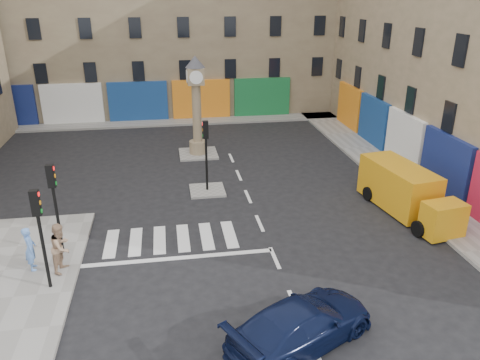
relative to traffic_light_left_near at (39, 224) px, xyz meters
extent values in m
plane|color=black|center=(8.30, -0.20, -2.62)|extent=(120.00, 120.00, 0.00)
cube|color=gray|center=(17.00, 9.80, -2.55)|extent=(2.60, 30.00, 0.15)
cube|color=gray|center=(4.30, 22.00, -2.55)|extent=(32.00, 2.40, 0.15)
cube|color=gray|center=(6.30, 7.80, -2.56)|extent=(1.80, 1.80, 0.12)
cube|color=gray|center=(6.30, 13.80, -2.56)|extent=(2.40, 2.40, 0.12)
cube|color=#897A5B|center=(4.30, 27.80, 5.88)|extent=(32.00, 10.00, 17.00)
cylinder|color=black|center=(0.00, 0.00, -1.07)|extent=(0.12, 0.12, 2.80)
cube|color=black|center=(0.00, 0.00, 0.78)|extent=(0.28, 0.22, 0.90)
cylinder|color=black|center=(0.00, 2.40, -1.07)|extent=(0.12, 0.12, 2.80)
cube|color=black|center=(0.00, 2.40, 0.78)|extent=(0.28, 0.22, 0.90)
cylinder|color=black|center=(6.30, 7.80, -1.10)|extent=(0.12, 0.12, 2.80)
cube|color=black|center=(6.30, 7.80, 0.75)|extent=(0.28, 0.22, 0.90)
cylinder|color=#9C8366|center=(6.30, 13.80, -2.10)|extent=(1.10, 1.10, 0.80)
cylinder|color=#9C8366|center=(6.30, 13.80, 0.10)|extent=(0.56, 0.56, 3.60)
cube|color=#9C8366|center=(6.30, 13.80, 2.40)|extent=(1.00, 1.00, 1.00)
cylinder|color=white|center=(6.30, 13.28, 2.40)|extent=(0.80, 0.06, 0.80)
cone|color=#333338|center=(6.30, 13.80, 3.25)|extent=(1.20, 1.20, 0.70)
imported|color=black|center=(7.97, -4.01, -1.91)|extent=(5.27, 4.06, 1.42)
cube|color=orange|center=(15.22, 4.48, -1.51)|extent=(2.39, 4.48, 2.04)
cube|color=orange|center=(15.69, 1.32, -1.78)|extent=(1.83, 1.30, 1.51)
cube|color=black|center=(15.70, 1.28, -1.42)|extent=(1.61, 1.01, 0.62)
cylinder|color=black|center=(14.76, 1.54, -2.27)|extent=(0.32, 0.74, 0.71)
cylinder|color=black|center=(16.52, 1.80, -2.27)|extent=(0.32, 0.74, 0.71)
cylinder|color=black|center=(14.18, 5.41, -2.27)|extent=(0.32, 0.74, 0.71)
cylinder|color=black|center=(15.94, 5.67, -2.27)|extent=(0.32, 0.74, 0.71)
imported|color=#5F8DD9|center=(-0.86, 1.31, -1.61)|extent=(0.54, 0.70, 1.72)
imported|color=#A38164|center=(0.30, 1.04, -1.52)|extent=(0.95, 1.09, 1.91)
camera|label=1|loc=(4.38, -14.73, 7.24)|focal=35.00mm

